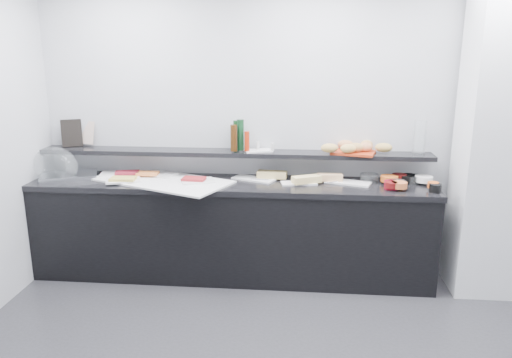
# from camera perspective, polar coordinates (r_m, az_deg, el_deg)

# --- Properties ---
(back_wall) EXTENTS (5.00, 0.02, 2.70)m
(back_wall) POSITION_cam_1_polar(r_m,az_deg,el_deg) (4.64, 6.21, 5.78)
(back_wall) COLOR #B5B8BC
(back_wall) RESTS_ON ground
(column) EXTENTS (0.50, 0.50, 2.70)m
(column) POSITION_cam_1_polar(r_m,az_deg,el_deg) (4.57, 25.46, 4.30)
(column) COLOR white
(column) RESTS_ON ground
(buffet_cabinet) EXTENTS (3.60, 0.60, 0.85)m
(buffet_cabinet) POSITION_cam_1_polar(r_m,az_deg,el_deg) (4.63, -2.81, -6.03)
(buffet_cabinet) COLOR black
(buffet_cabinet) RESTS_ON ground
(counter_top) EXTENTS (3.62, 0.62, 0.05)m
(counter_top) POSITION_cam_1_polar(r_m,az_deg,el_deg) (4.49, -2.88, -0.66)
(counter_top) COLOR black
(counter_top) RESTS_ON buffet_cabinet
(wall_shelf) EXTENTS (3.60, 0.25, 0.04)m
(wall_shelf) POSITION_cam_1_polar(r_m,az_deg,el_deg) (4.60, -2.61, 2.98)
(wall_shelf) COLOR black
(wall_shelf) RESTS_ON back_wall
(cloche_base) EXTENTS (0.58, 0.48, 0.04)m
(cloche_base) POSITION_cam_1_polar(r_m,az_deg,el_deg) (4.94, -20.56, 0.37)
(cloche_base) COLOR silver
(cloche_base) RESTS_ON counter_top
(cloche_dome) EXTENTS (0.55, 0.46, 0.34)m
(cloche_dome) POSITION_cam_1_polar(r_m,az_deg,el_deg) (4.92, -21.94, 1.45)
(cloche_dome) COLOR white
(cloche_dome) RESTS_ON cloche_base
(linen_runner) EXTENTS (1.36, 1.02, 0.01)m
(linen_runner) POSITION_cam_1_polar(r_m,az_deg,el_deg) (4.58, -10.69, -0.17)
(linen_runner) COLOR silver
(linen_runner) RESTS_ON counter_top
(platter_meat_a) EXTENTS (0.32, 0.25, 0.01)m
(platter_meat_a) POSITION_cam_1_polar(r_m,az_deg,el_deg) (4.87, -15.63, 0.62)
(platter_meat_a) COLOR white
(platter_meat_a) RESTS_ON linen_runner
(food_meat_a) EXTENTS (0.24, 0.19, 0.02)m
(food_meat_a) POSITION_cam_1_polar(r_m,az_deg,el_deg) (4.80, -14.50, 0.70)
(food_meat_a) COLOR maroon
(food_meat_a) RESTS_ON platter_meat_a
(platter_salmon) EXTENTS (0.37, 0.32, 0.01)m
(platter_salmon) POSITION_cam_1_polar(r_m,az_deg,el_deg) (4.77, -10.94, 0.58)
(platter_salmon) COLOR silver
(platter_salmon) RESTS_ON linen_runner
(food_salmon) EXTENTS (0.20, 0.13, 0.02)m
(food_salmon) POSITION_cam_1_polar(r_m,az_deg,el_deg) (4.73, -12.27, 0.63)
(food_salmon) COLOR orange
(food_salmon) RESTS_ON platter_salmon
(platter_cheese) EXTENTS (0.35, 0.29, 0.01)m
(platter_cheese) POSITION_cam_1_polar(r_m,az_deg,el_deg) (4.61, -14.95, -0.13)
(platter_cheese) COLOR white
(platter_cheese) RESTS_ON linen_runner
(food_cheese) EXTENTS (0.23, 0.15, 0.02)m
(food_cheese) POSITION_cam_1_polar(r_m,az_deg,el_deg) (4.59, -14.95, 0.03)
(food_cheese) COLOR gold
(food_cheese) RESTS_ON platter_cheese
(platter_meat_b) EXTENTS (0.33, 0.28, 0.01)m
(platter_meat_b) POSITION_cam_1_polar(r_m,az_deg,el_deg) (4.46, -6.68, -0.23)
(platter_meat_b) COLOR white
(platter_meat_b) RESTS_ON linen_runner
(food_meat_b) EXTENTS (0.21, 0.14, 0.02)m
(food_meat_b) POSITION_cam_1_polar(r_m,az_deg,el_deg) (4.46, -7.12, 0.02)
(food_meat_b) COLOR maroon
(food_meat_b) RESTS_ON platter_meat_b
(sandwich_plate_left) EXTENTS (0.43, 0.31, 0.01)m
(sandwich_plate_left) POSITION_cam_1_polar(r_m,az_deg,el_deg) (4.56, -0.23, 0.02)
(sandwich_plate_left) COLOR white
(sandwich_plate_left) RESTS_ON counter_top
(sandwich_food_left) EXTENTS (0.28, 0.13, 0.06)m
(sandwich_food_left) POSITION_cam_1_polar(r_m,az_deg,el_deg) (4.57, 1.85, 0.52)
(sandwich_food_left) COLOR tan
(sandwich_food_left) RESTS_ON sandwich_plate_left
(tongs_left) EXTENTS (0.16, 0.03, 0.01)m
(tongs_left) POSITION_cam_1_polar(r_m,az_deg,el_deg) (4.50, 0.45, -0.03)
(tongs_left) COLOR #B6B7BD
(tongs_left) RESTS_ON sandwich_plate_left
(sandwich_plate_mid) EXTENTS (0.33, 0.19, 0.01)m
(sandwich_plate_mid) POSITION_cam_1_polar(r_m,az_deg,el_deg) (4.43, 4.92, -0.47)
(sandwich_plate_mid) COLOR white
(sandwich_plate_mid) RESTS_ON counter_top
(sandwich_food_mid) EXTENTS (0.27, 0.20, 0.06)m
(sandwich_food_mid) POSITION_cam_1_polar(r_m,az_deg,el_deg) (4.42, 5.80, -0.04)
(sandwich_food_mid) COLOR #E4C877
(sandwich_food_mid) RESTS_ON sandwich_plate_mid
(tongs_mid) EXTENTS (0.14, 0.08, 0.01)m
(tongs_mid) POSITION_cam_1_polar(r_m,az_deg,el_deg) (4.39, 5.66, -0.47)
(tongs_mid) COLOR silver
(tongs_mid) RESTS_ON sandwich_plate_mid
(sandwich_plate_right) EXTENTS (0.42, 0.29, 0.01)m
(sandwich_plate_right) POSITION_cam_1_polar(r_m,az_deg,el_deg) (4.51, 10.48, -0.39)
(sandwich_plate_right) COLOR white
(sandwich_plate_right) RESTS_ON counter_top
(sandwich_food_right) EXTENTS (0.23, 0.09, 0.06)m
(sandwich_food_right) POSITION_cam_1_polar(r_m,az_deg,el_deg) (4.51, 8.43, 0.20)
(sandwich_food_right) COLOR #DFAB75
(sandwich_food_right) RESTS_ON sandwich_plate_right
(tongs_right) EXTENTS (0.14, 0.09, 0.01)m
(tongs_right) POSITION_cam_1_polar(r_m,az_deg,el_deg) (4.45, 8.64, -0.35)
(tongs_right) COLOR silver
(tongs_right) RESTS_ON sandwich_plate_right
(bowl_glass_fruit) EXTENTS (0.20, 0.20, 0.07)m
(bowl_glass_fruit) POSITION_cam_1_polar(r_m,az_deg,el_deg) (4.60, 12.81, 0.12)
(bowl_glass_fruit) COLOR silver
(bowl_glass_fruit) RESTS_ON counter_top
(fill_glass_fruit) EXTENTS (0.18, 0.18, 0.05)m
(fill_glass_fruit) POSITION_cam_1_polar(r_m,az_deg,el_deg) (4.56, 14.99, 0.03)
(fill_glass_fruit) COLOR orange
(fill_glass_fruit) RESTS_ON bowl_glass_fruit
(bowl_black_jam) EXTENTS (0.21, 0.21, 0.07)m
(bowl_black_jam) POSITION_cam_1_polar(r_m,az_deg,el_deg) (4.65, 16.94, 0.02)
(bowl_black_jam) COLOR black
(bowl_black_jam) RESTS_ON counter_top
(fill_black_jam) EXTENTS (0.14, 0.14, 0.05)m
(fill_black_jam) POSITION_cam_1_polar(r_m,az_deg,el_deg) (4.65, 16.06, 0.24)
(fill_black_jam) COLOR #4F0C0B
(fill_black_jam) RESTS_ON bowl_black_jam
(bowl_glass_cream) EXTENTS (0.22, 0.22, 0.07)m
(bowl_glass_cream) POSITION_cam_1_polar(r_m,az_deg,el_deg) (4.66, 17.28, 0.02)
(bowl_glass_cream) COLOR silver
(bowl_glass_cream) RESTS_ON counter_top
(fill_glass_cream) EXTENTS (0.18, 0.18, 0.05)m
(fill_glass_cream) POSITION_cam_1_polar(r_m,az_deg,el_deg) (4.65, 18.62, 0.02)
(fill_glass_cream) COLOR white
(fill_glass_cream) RESTS_ON bowl_glass_cream
(bowl_red_jam) EXTENTS (0.13, 0.13, 0.07)m
(bowl_red_jam) POSITION_cam_1_polar(r_m,az_deg,el_deg) (4.41, 15.22, -0.66)
(bowl_red_jam) COLOR maroon
(bowl_red_jam) RESTS_ON counter_top
(fill_red_jam) EXTENTS (0.12, 0.12, 0.05)m
(fill_red_jam) POSITION_cam_1_polar(r_m,az_deg,el_deg) (4.36, 15.22, -0.66)
(fill_red_jam) COLOR #5F0D0E
(fill_red_jam) RESTS_ON bowl_red_jam
(bowl_glass_salmon) EXTENTS (0.16, 0.16, 0.07)m
(bowl_glass_salmon) POSITION_cam_1_polar(r_m,az_deg,el_deg) (4.43, 15.81, -0.61)
(bowl_glass_salmon) COLOR white
(bowl_glass_salmon) RESTS_ON counter_top
(fill_glass_salmon) EXTENTS (0.14, 0.14, 0.05)m
(fill_glass_salmon) POSITION_cam_1_polar(r_m,az_deg,el_deg) (4.38, 16.07, -0.66)
(fill_glass_salmon) COLOR #CB6631
(fill_glass_salmon) RESTS_ON bowl_glass_salmon
(bowl_black_fruit) EXTENTS (0.11, 0.11, 0.07)m
(bowl_black_fruit) POSITION_cam_1_polar(r_m,az_deg,el_deg) (4.42, 19.81, -0.97)
(bowl_black_fruit) COLOR black
(bowl_black_fruit) RESTS_ON counter_top
(fill_black_fruit) EXTENTS (0.11, 0.11, 0.05)m
(fill_black_fruit) POSITION_cam_1_polar(r_m,az_deg,el_deg) (4.46, 19.58, -0.66)
(fill_black_fruit) COLOR orange
(fill_black_fruit) RESTS_ON bowl_black_fruit
(framed_print) EXTENTS (0.20, 0.14, 0.26)m
(framed_print) POSITION_cam_1_polar(r_m,az_deg,el_deg) (5.09, -20.32, 4.95)
(framed_print) COLOR black
(framed_print) RESTS_ON wall_shelf
(print_art) EXTENTS (0.19, 0.11, 0.22)m
(print_art) POSITION_cam_1_polar(r_m,az_deg,el_deg) (5.08, -18.80, 5.05)
(print_art) COLOR #D3A998
(print_art) RESTS_ON framed_print
(condiment_tray) EXTENTS (0.28, 0.23, 0.01)m
(condiment_tray) POSITION_cam_1_polar(r_m,az_deg,el_deg) (4.57, 0.25, 3.27)
(condiment_tray) COLOR white
(condiment_tray) RESTS_ON wall_shelf
(bottle_green_a) EXTENTS (0.07, 0.07, 0.26)m
(bottle_green_a) POSITION_cam_1_polar(r_m,az_deg,el_deg) (4.63, -2.27, 5.10)
(bottle_green_a) COLOR #0E3616
(bottle_green_a) RESTS_ON condiment_tray
(bottle_brown) EXTENTS (0.07, 0.07, 0.24)m
(bottle_brown) POSITION_cam_1_polar(r_m,az_deg,el_deg) (4.51, -2.55, 4.71)
(bottle_brown) COLOR #381F0A
(bottle_brown) RESTS_ON condiment_tray
(bottle_green_b) EXTENTS (0.07, 0.07, 0.28)m
(bottle_green_b) POSITION_cam_1_polar(r_m,az_deg,el_deg) (4.55, -1.79, 5.07)
(bottle_green_b) COLOR #0F371A
(bottle_green_b) RESTS_ON condiment_tray
(bottle_hot) EXTENTS (0.05, 0.05, 0.18)m
(bottle_hot) POSITION_cam_1_polar(r_m,az_deg,el_deg) (4.51, -1.04, 4.34)
(bottle_hot) COLOR #AA260C
(bottle_hot) RESTS_ON condiment_tray
(shaker_salt) EXTENTS (0.04, 0.04, 0.07)m
(shaker_salt) POSITION_cam_1_polar(r_m,az_deg,el_deg) (4.54, 1.89, 3.69)
(shaker_salt) COLOR silver
(shaker_salt) RESTS_ON condiment_tray
(shaker_pepper) EXTENTS (0.04, 0.04, 0.07)m
(shaker_pepper) POSITION_cam_1_polar(r_m,az_deg,el_deg) (4.60, 0.22, 3.85)
(shaker_pepper) COLOR silver
(shaker_pepper) RESTS_ON condiment_tray
(bread_tray) EXTENTS (0.43, 0.35, 0.02)m
(bread_tray) POSITION_cam_1_polar(r_m,az_deg,el_deg) (4.56, 11.05, 3.00)
(bread_tray) COLOR #B73313
(bread_tray) RESTS_ON wall_shelf
(bread_roll_nw) EXTENTS (0.16, 0.12, 0.08)m
(bread_roll_nw) POSITION_cam_1_polar(r_m,az_deg,el_deg) (4.65, 10.21, 3.90)
(bread_roll_nw) COLOR #CD844E
(bread_roll_nw) RESTS_ON bread_tray
(bread_roll_ne) EXTENTS (0.14, 0.11, 0.08)m
(bread_roll_ne) POSITION_cam_1_polar(r_m,az_deg,el_deg) (4.68, 12.52, 3.86)
(bread_roll_ne) COLOR tan
(bread_roll_ne) RESTS_ON bread_tray
(bread_roll_sw) EXTENTS (0.16, 0.11, 0.08)m
(bread_roll_sw) POSITION_cam_1_polar(r_m,az_deg,el_deg) (4.46, 8.40, 3.52)
(bread_roll_sw) COLOR tan
(bread_roll_sw) RESTS_ON bread_tray
(bread_roll_s) EXTENTS (0.15, 0.10, 0.08)m
(bread_roll_s) POSITION_cam_1_polar(r_m,az_deg,el_deg) (4.46, 10.48, 3.43)
(bread_roll_s) COLOR tan
(bread_roll_s) RESTS_ON bread_tray
(bread_roll_se) EXTENTS (0.17, 0.12, 0.08)m
(bread_roll_se) POSITION_cam_1_polar(r_m,az_deg,el_deg) (4.57, 14.38, 3.50)
(bread_roll_se) COLOR tan
(bread_roll_se) RESTS_ON bread_tray
(bread_roll_midw) EXTENTS (0.16, 0.10, 0.08)m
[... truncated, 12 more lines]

